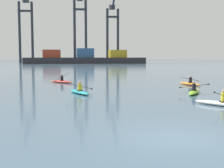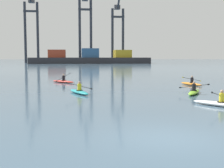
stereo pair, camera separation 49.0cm
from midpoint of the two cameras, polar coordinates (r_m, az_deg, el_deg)
The scene contains 10 objects.
ground_plane at distance 10.72m, azimuth 11.84°, elevation -10.02°, with size 800.00×800.00×0.00m, color #425B70.
container_barge at distance 134.13m, azimuth -4.07°, elevation 4.85°, with size 52.67×11.01×6.62m.
gantry_crane_west at distance 149.98m, azimuth -15.00°, elevation 11.12°, with size 7.02×17.17×37.24m.
gantry_crane_west_mid at distance 142.93m, azimuth -4.99°, elevation 11.62°, with size 6.43×15.78×37.70m.
gantry_crane_east_mid at distance 145.36m, azimuth 1.22°, elevation 11.03°, with size 6.32×17.71×37.66m.
kayak_white at distance 18.19m, azimuth 20.56°, elevation -3.45°, with size 2.46×3.12×0.95m.
kayak_teal at distance 23.04m, azimuth -5.66°, elevation -1.41°, with size 2.11×3.40×0.96m.
kayak_lime at distance 23.65m, azimuth 15.87°, elevation -1.41°, with size 2.29×3.21×0.95m.
kayak_orange at distance 30.92m, azimuth 15.26°, elevation 0.09°, with size 2.21×3.45×0.95m.
kayak_red at distance 33.16m, azimuth -8.84°, elevation 0.54°, with size 2.73×2.92×1.08m.
Camera 2 is at (-3.20, -9.80, 2.78)m, focal length 48.18 mm.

